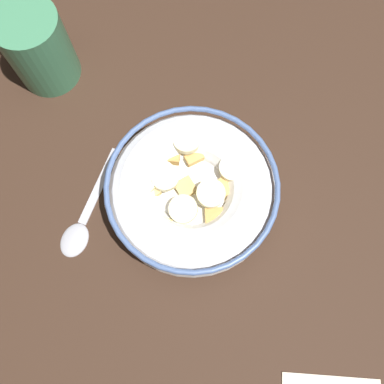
% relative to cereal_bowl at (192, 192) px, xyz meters
% --- Properties ---
extents(ground_plane, '(0.98, 0.98, 0.02)m').
position_rel_cereal_bowl_xyz_m(ground_plane, '(-0.00, 0.00, -0.04)').
color(ground_plane, '#332116').
extents(cereal_bowl, '(0.19, 0.19, 0.06)m').
position_rel_cereal_bowl_xyz_m(cereal_bowl, '(0.00, 0.00, 0.00)').
color(cereal_bowl, white).
rests_on(cereal_bowl, ground_plane).
extents(spoon, '(0.03, 0.14, 0.01)m').
position_rel_cereal_bowl_xyz_m(spoon, '(0.11, 0.08, -0.03)').
color(spoon, '#A5A5AD').
rests_on(spoon, ground_plane).
extents(coffee_mug, '(0.11, 0.08, 0.10)m').
position_rel_cereal_bowl_xyz_m(coffee_mug, '(0.23, -0.09, 0.02)').
color(coffee_mug, '#3F7F59').
rests_on(coffee_mug, ground_plane).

